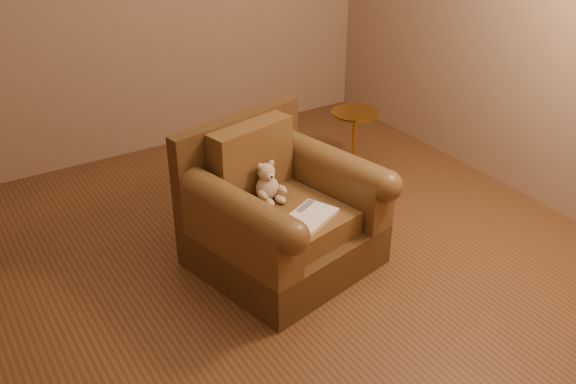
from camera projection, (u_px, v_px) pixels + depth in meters
floor at (273, 270)px, 3.79m from camera, size 4.00×4.00×0.00m
armchair at (279, 214)px, 3.73m from camera, size 1.09×1.05×0.83m
teddy_bear at (268, 185)px, 3.69m from camera, size 0.17×0.19×0.24m
guidebook at (308, 218)px, 3.52m from camera, size 0.39×0.33×0.03m
side_table at (354, 140)px, 4.78m from camera, size 0.35×0.35×0.49m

